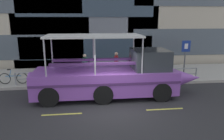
# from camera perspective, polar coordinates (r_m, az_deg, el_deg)

# --- Properties ---
(ground_plane) EXTENTS (120.00, 120.00, 0.00)m
(ground_plane) POSITION_cam_1_polar(r_m,az_deg,el_deg) (10.68, 0.26, -9.55)
(ground_plane) COLOR #2B2B2D
(sidewalk) EXTENTS (32.00, 4.80, 0.18)m
(sidewalk) POSITION_cam_1_polar(r_m,az_deg,el_deg) (15.93, -2.14, -1.29)
(sidewalk) COLOR #A8A59E
(sidewalk) RESTS_ON ground_plane
(curb_edge) EXTENTS (32.00, 0.18, 0.18)m
(curb_edge) POSITION_cam_1_polar(r_m,az_deg,el_deg) (13.55, -1.31, -4.01)
(curb_edge) COLOR #B2ADA3
(curb_edge) RESTS_ON ground_plane
(lane_centreline) EXTENTS (25.80, 0.12, 0.01)m
(lane_centreline) POSITION_cam_1_polar(r_m,az_deg,el_deg) (10.07, 0.73, -11.05)
(lane_centreline) COLOR #DBD64C
(lane_centreline) RESTS_ON ground_plane
(curb_guardrail) EXTENTS (11.78, 0.09, 0.80)m
(curb_guardrail) POSITION_cam_1_polar(r_m,az_deg,el_deg) (13.72, -0.54, -1.04)
(curb_guardrail) COLOR gray
(curb_guardrail) RESTS_ON sidewalk
(parking_sign) EXTENTS (0.60, 0.12, 2.56)m
(parking_sign) POSITION_cam_1_polar(r_m,az_deg,el_deg) (15.42, 19.01, 4.42)
(parking_sign) COLOR #4C4F54
(parking_sign) RESTS_ON sidewalk
(leaned_bicycle) EXTENTS (1.74, 0.46, 0.96)m
(leaned_bicycle) POSITION_cam_1_polar(r_m,az_deg,el_deg) (14.73, -24.81, -1.96)
(leaned_bicycle) COLOR black
(leaned_bicycle) RESTS_ON sidewalk
(duck_tour_boat) EXTENTS (9.43, 2.47, 3.37)m
(duck_tour_boat) POSITION_cam_1_polar(r_m,az_deg,el_deg) (11.66, 0.83, -1.76)
(duck_tour_boat) COLOR purple
(duck_tour_boat) RESTS_ON ground_plane
(pedestrian_near_bow) EXTENTS (0.29, 0.45, 1.66)m
(pedestrian_near_bow) POSITION_cam_1_polar(r_m,az_deg,el_deg) (15.10, 11.77, 1.85)
(pedestrian_near_bow) COLOR #47423D
(pedestrian_near_bow) RESTS_ON sidewalk
(pedestrian_mid_left) EXTENTS (0.31, 0.45, 1.72)m
(pedestrian_mid_left) POSITION_cam_1_polar(r_m,az_deg,el_deg) (15.03, 1.14, 2.22)
(pedestrian_mid_left) COLOR #1E2338
(pedestrian_mid_left) RESTS_ON sidewalk
(pedestrian_mid_right) EXTENTS (0.36, 0.37, 1.68)m
(pedestrian_mid_right) POSITION_cam_1_polar(r_m,az_deg,el_deg) (14.59, -7.21, 1.65)
(pedestrian_mid_right) COLOR #1E2338
(pedestrian_mid_right) RESTS_ON sidewalk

